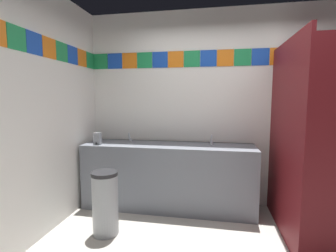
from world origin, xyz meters
name	(u,v)px	position (x,y,z in m)	size (l,w,h in m)	color
wall_back	(224,108)	(0.00, 1.53, 1.36)	(3.86, 0.09, 2.71)	white
wall_side	(17,112)	(-1.97, 0.00, 1.36)	(0.09, 2.97, 2.71)	white
vanity_counter	(168,175)	(-0.73, 1.20, 0.45)	(2.29, 0.58, 0.88)	slate
faucet_left	(130,138)	(-1.31, 1.28, 0.93)	(0.04, 0.10, 0.14)	silver
faucet_right	(211,141)	(-0.16, 1.28, 0.93)	(0.04, 0.10, 0.14)	silver
soap_dispenser	(97,139)	(-1.67, 1.02, 0.96)	(0.09, 0.09, 0.16)	gray
stall_divider	(311,143)	(0.81, 0.59, 1.06)	(0.92, 1.31, 2.11)	maroon
toilet	(328,200)	(1.21, 1.06, 0.30)	(0.39, 0.49, 0.74)	white
trash_bin	(105,203)	(-1.29, 0.39, 0.35)	(0.29, 0.29, 0.70)	#999EA3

